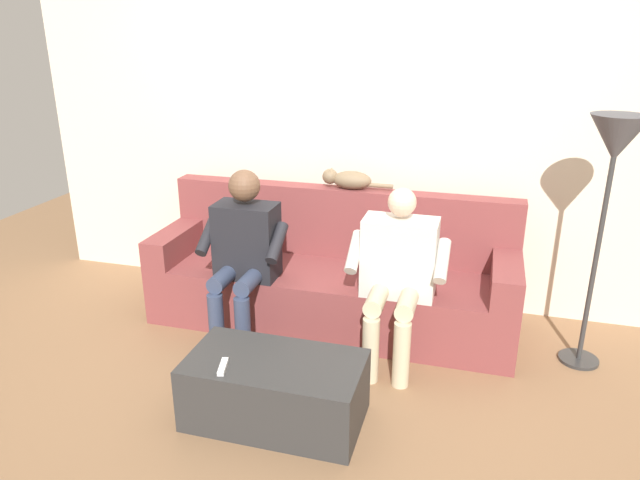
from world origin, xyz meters
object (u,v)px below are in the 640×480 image
Objects in this scene: person_left_seated at (397,268)px; cat_on_backrest at (348,179)px; coffee_table at (275,390)px; floor_lamp at (614,155)px; couch at (332,280)px; person_right_seated at (244,247)px; remote_white at (223,367)px.

person_left_seated is 2.18× the size of cat_on_backrest.
floor_lamp reaches higher than coffee_table.
couch is 2.28× the size of person_left_seated.
cat_on_backrest is (-0.55, -0.59, 0.34)m from person_right_seated.
couch is at bearing -90.00° from coffee_table.
cat_on_backrest is 1.65m from floor_lamp.
cat_on_backrest is at bearing -91.91° from coffee_table.
couch is 1.17m from coffee_table.
couch is at bearing -3.83° from floor_lamp.
person_left_seated reaches higher than cat_on_backrest.
person_left_seated is at bearing -121.93° from coffee_table.
floor_lamp is at bearing 176.17° from couch.
remote_white reaches higher than coffee_table.
floor_lamp is at bearing -146.92° from coffee_table.
cat_on_backrest is 3.46× the size of remote_white.
cat_on_backrest is 1.68m from remote_white.
couch is 1.91m from floor_lamp.
remote_white is at bearing 32.40° from coffee_table.
couch is 0.69m from person_right_seated.
person_right_seated is at bearing 1.95° from remote_white.
coffee_table is 0.32m from remote_white.
person_left_seated is (-0.50, 0.37, 0.30)m from couch.
person_right_seated is (0.50, 0.36, 0.32)m from couch.
couch reaches higher than coffee_table.
floor_lamp reaches higher than person_left_seated.
couch is 1.62× the size of floor_lamp.
cat_on_backrest is at bearing -132.67° from person_right_seated.
coffee_table is 0.81× the size of person_right_seated.
cat_on_backrest reaches higher than couch.
remote_white is (0.22, 1.31, 0.06)m from couch.
floor_lamp is (-2.13, -0.25, 0.68)m from person_right_seated.
remote_white is at bearing 106.21° from person_right_seated.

